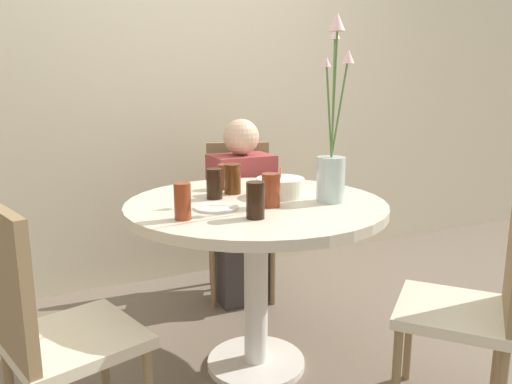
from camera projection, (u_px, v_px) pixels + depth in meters
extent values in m
plane|color=#6B5B4C|center=(256.00, 365.00, 2.25)|extent=(16.00, 16.00, 0.00)
cube|color=beige|center=(168.00, 75.00, 3.06)|extent=(8.00, 0.05, 2.60)
cylinder|color=beige|center=(256.00, 206.00, 2.10)|extent=(1.09, 1.09, 0.04)
cylinder|color=silver|center=(256.00, 287.00, 2.17)|extent=(0.10, 0.10, 0.69)
cylinder|color=silver|center=(256.00, 362.00, 2.25)|extent=(0.44, 0.44, 0.03)
cube|color=beige|center=(241.00, 227.00, 2.94)|extent=(0.51, 0.51, 0.04)
cube|color=olive|center=(238.00, 180.00, 3.07)|extent=(0.37, 0.16, 0.46)
cylinder|color=olive|center=(213.00, 274.00, 2.80)|extent=(0.03, 0.03, 0.40)
cylinder|color=olive|center=(273.00, 271.00, 2.84)|extent=(0.03, 0.03, 0.40)
cylinder|color=olive|center=(212.00, 254.00, 3.14)|extent=(0.03, 0.03, 0.40)
cylinder|color=olive|center=(265.00, 252.00, 3.17)|extent=(0.03, 0.03, 0.40)
cube|color=beige|center=(74.00, 340.00, 1.64)|extent=(0.49, 0.49, 0.04)
cube|color=olive|center=(7.00, 283.00, 1.47)|extent=(0.14, 0.38, 0.46)
cylinder|color=olive|center=(105.00, 360.00, 1.92)|extent=(0.03, 0.03, 0.40)
cube|color=beige|center=(454.00, 312.00, 1.84)|extent=(0.56, 0.56, 0.04)
cylinder|color=olive|center=(409.00, 336.00, 2.11)|extent=(0.03, 0.03, 0.40)
cylinder|color=olive|center=(396.00, 378.00, 1.81)|extent=(0.03, 0.03, 0.40)
cylinder|color=olive|center=(497.00, 353.00, 1.97)|extent=(0.03, 0.03, 0.40)
cylinder|color=white|center=(280.00, 187.00, 2.18)|extent=(0.21, 0.21, 0.08)
cylinder|color=#E54C4C|center=(280.00, 173.00, 2.16)|extent=(0.01, 0.01, 0.04)
cylinder|color=#B2C6C1|center=(331.00, 179.00, 2.07)|extent=(0.12, 0.12, 0.19)
cylinder|color=#4C7538|center=(329.00, 111.00, 1.97)|extent=(0.08, 0.06, 0.38)
cone|color=beige|center=(326.00, 62.00, 1.90)|extent=(0.04, 0.04, 0.04)
cylinder|color=#4C7538|center=(340.00, 108.00, 2.00)|extent=(0.05, 0.04, 0.40)
cone|color=beige|center=(348.00, 56.00, 1.96)|extent=(0.05, 0.05, 0.05)
cylinder|color=#4C7538|center=(334.00, 94.00, 1.92)|extent=(0.09, 0.14, 0.52)
cone|color=beige|center=(337.00, 22.00, 1.79)|extent=(0.06, 0.06, 0.06)
cylinder|color=#4C7538|center=(333.00, 94.00, 2.07)|extent=(0.09, 0.14, 0.51)
cone|color=beige|center=(335.00, 33.00, 2.09)|extent=(0.05, 0.05, 0.05)
cylinder|color=silver|center=(216.00, 207.00, 1.97)|extent=(0.17, 0.17, 0.01)
cylinder|color=#51280F|center=(232.00, 179.00, 2.23)|extent=(0.08, 0.08, 0.13)
cylinder|color=black|center=(255.00, 200.00, 1.81)|extent=(0.07, 0.07, 0.14)
cylinder|color=black|center=(214.00, 184.00, 2.13)|extent=(0.07, 0.07, 0.13)
cylinder|color=maroon|center=(183.00, 201.00, 1.80)|extent=(0.06, 0.06, 0.13)
cylinder|color=maroon|center=(271.00, 190.00, 1.99)|extent=(0.07, 0.07, 0.13)
cylinder|color=maroon|center=(226.00, 176.00, 2.34)|extent=(0.08, 0.08, 0.12)
cube|color=#383333|center=(242.00, 264.00, 2.91)|extent=(0.31, 0.24, 0.44)
cube|color=#993838|center=(241.00, 192.00, 2.82)|extent=(0.34, 0.24, 0.42)
sphere|color=#D1A889|center=(241.00, 137.00, 2.75)|extent=(0.20, 0.20, 0.20)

